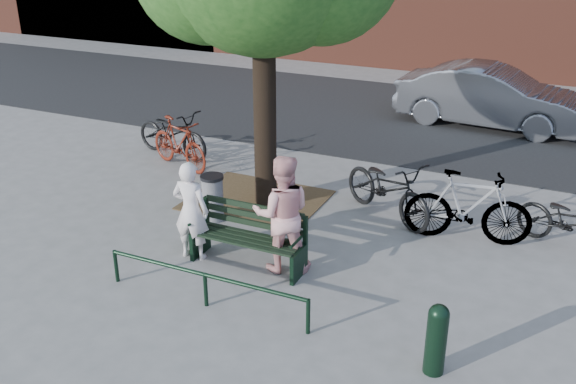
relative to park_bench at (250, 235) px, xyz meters
The scene contains 15 objects.
ground 0.49m from the park_bench, 90.00° to the right, with size 90.00×90.00×0.00m, color gray.
dirt_pit 2.39m from the park_bench, 115.24° to the left, with size 2.40×2.00×0.02m, color brown.
road 8.43m from the park_bench, 90.00° to the left, with size 40.00×7.00×0.01m, color black.
park_bench is the anchor object (origin of this frame).
guard_railing 1.28m from the park_bench, 90.00° to the right, with size 3.06×0.06×0.51m.
person_left 0.97m from the park_bench, 168.28° to the right, with size 0.57×0.38×1.57m, color silver.
person_right 0.66m from the park_bench, ahead, with size 0.87×0.68×1.80m, color #E29F9C.
bollard 3.39m from the park_bench, 23.43° to the right, with size 0.24×0.24×0.91m.
litter_bin 1.70m from the park_bench, 140.18° to the left, with size 0.40×0.40×0.82m.
bicycle_a 5.15m from the park_bench, 137.11° to the left, with size 0.70×2.01×1.05m, color black.
bicycle_b 4.40m from the park_bench, 137.54° to the left, with size 0.50×1.76×1.06m, color #5A180C.
bicycle_c 2.82m from the park_bench, 60.37° to the left, with size 0.73×2.09×1.10m, color black.
bicycle_d 3.53m from the park_bench, 36.98° to the left, with size 0.57×2.00×1.20m, color gray.
bicycle_e 5.03m from the park_bench, 29.72° to the left, with size 0.63×1.82×0.96m, color black.
parked_car 8.92m from the park_bench, 76.02° to the left, with size 1.59×4.56×1.50m, color slate.
Camera 1 is at (4.11, -7.44, 4.87)m, focal length 40.00 mm.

